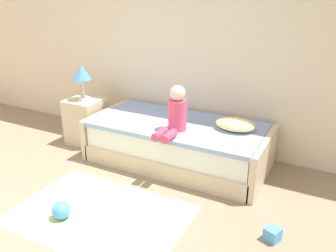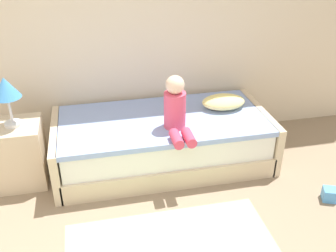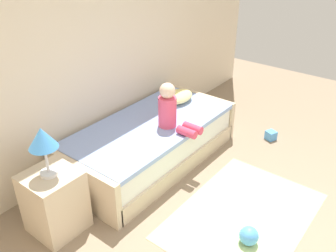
{
  "view_description": "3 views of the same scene",
  "coord_description": "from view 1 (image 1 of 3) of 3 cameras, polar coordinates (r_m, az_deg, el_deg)",
  "views": [
    {
      "loc": [
        2.29,
        -1.39,
        1.97
      ],
      "look_at": [
        0.66,
        1.75,
        0.55
      ],
      "focal_mm": 37.16,
      "sensor_mm": 36.0,
      "label": 1
    },
    {
      "loc": [
        0.01,
        -1.24,
        2.24
      ],
      "look_at": [
        0.66,
        1.75,
        0.55
      ],
      "focal_mm": 41.34,
      "sensor_mm": 36.0,
      "label": 2
    },
    {
      "loc": [
        -2.01,
        -0.34,
        2.44
      ],
      "look_at": [
        0.66,
        1.75,
        0.55
      ],
      "focal_mm": 38.7,
      "sensor_mm": 36.0,
      "label": 3
    }
  ],
  "objects": [
    {
      "name": "area_rug",
      "position": [
        3.39,
        -11.13,
        -14.09
      ],
      "size": [
        1.6,
        1.1,
        0.01
      ],
      "primitive_type": "cube",
      "color": "#B2D189",
      "rests_on": "ground"
    },
    {
      "name": "toy_block",
      "position": [
        3.15,
        16.74,
        -16.63
      ],
      "size": [
        0.15,
        0.15,
        0.12
      ],
      "primitive_type": "cube",
      "rotation": [
        0.0,
        0.0,
        1.19
      ],
      "color": "#4C99E5",
      "rests_on": "ground"
    },
    {
      "name": "toy_ball",
      "position": [
        3.39,
        -17.14,
        -13.06
      ],
      "size": [
        0.17,
        0.17,
        0.17
      ],
      "primitive_type": "sphere",
      "color": "#4C99E5",
      "rests_on": "ground"
    },
    {
      "name": "table_lamp",
      "position": [
        4.61,
        -13.95,
        8.26
      ],
      "size": [
        0.24,
        0.24,
        0.45
      ],
      "color": "silver",
      "rests_on": "nightstand"
    },
    {
      "name": "bed",
      "position": [
        4.14,
        1.59,
        -2.76
      ],
      "size": [
        2.11,
        1.0,
        0.5
      ],
      "color": "beige",
      "rests_on": "ground"
    },
    {
      "name": "nightstand",
      "position": [
        4.79,
        -13.27,
        0.85
      ],
      "size": [
        0.44,
        0.44,
        0.6
      ],
      "primitive_type": "cube",
      "color": "beige",
      "rests_on": "ground"
    },
    {
      "name": "child_figure",
      "position": [
        3.74,
        1.22,
        2.1
      ],
      "size": [
        0.2,
        0.51,
        0.5
      ],
      "color": "#E04C6B",
      "rests_on": "bed"
    },
    {
      "name": "wall_rear",
      "position": [
        4.63,
        -2.51,
        15.4
      ],
      "size": [
        7.2,
        0.1,
        2.9
      ],
      "primitive_type": "cube",
      "color": "beige",
      "rests_on": "ground"
    },
    {
      "name": "pillow",
      "position": [
        3.89,
        10.97,
        0.26
      ],
      "size": [
        0.44,
        0.3,
        0.13
      ],
      "primitive_type": "ellipsoid",
      "color": "#F2E58C",
      "rests_on": "bed"
    }
  ]
}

